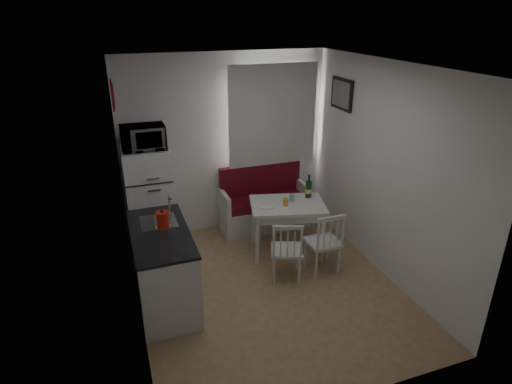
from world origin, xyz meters
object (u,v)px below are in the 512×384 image
chair_right (327,237)px  kitchen_counter (163,266)px  kettle (163,220)px  bench (264,207)px  chair_left (290,245)px  dining_table (287,209)px  microwave (143,137)px  wine_bottle (309,186)px  fridge (149,200)px

chair_right → kitchen_counter: bearing=176.1°
kettle → bench: bearing=38.2°
chair_left → chair_right: size_ratio=1.07×
kitchen_counter → chair_left: bearing=-4.4°
bench → chair_right: bearing=-79.1°
dining_table → kettle: size_ratio=5.02×
chair_left → kitchen_counter: bearing=-163.8°
chair_left → microwave: size_ratio=0.88×
bench → microwave: 2.14m
dining_table → wine_bottle: size_ratio=3.39×
chair_right → fridge: fridge is taller
kitchen_counter → microwave: size_ratio=2.42×
fridge → kettle: bearing=-88.6°
wine_bottle → dining_table: bearing=-164.1°
dining_table → fridge: bearing=172.1°
bench → wine_bottle: size_ratio=4.06×
kitchen_counter → dining_table: 1.83m
kitchen_counter → kettle: size_ratio=5.95×
kitchen_counter → chair_left: size_ratio=2.74×
bench → dining_table: (0.03, -0.82, 0.33)m
kitchen_counter → kettle: kitchen_counter is taller
fridge → wine_bottle: fridge is taller
dining_table → kettle: bearing=-149.5°
chair_left → fridge: size_ratio=0.33×
chair_left → kettle: bearing=-165.8°
bench → kettle: kettle is taller
bench → chair_right: size_ratio=2.95×
kettle → wine_bottle: kettle is taller
chair_left → fridge: (-1.47, 1.36, 0.24)m
wine_bottle → bench: bearing=118.1°
kettle → microwave: bearing=91.5°
kitchen_counter → chair_right: 2.00m
microwave → kettle: 1.30m
kitchen_counter → bench: 2.19m
microwave → wine_bottle: 2.27m
chair_right → microwave: bearing=145.9°
kettle → chair_left: bearing=-6.4°
kettle → wine_bottle: 2.13m
kitchen_counter → bench: bearing=38.4°
dining_table → microwave: size_ratio=2.04×
chair_right → kettle: 2.01m
kettle → chair_right: bearing=-4.9°
kitchen_counter → chair_left: kitchen_counter is taller
wine_bottle → chair_right: bearing=-97.5°
wine_bottle → kettle: bearing=-163.9°
chair_left → chair_right: bearing=20.3°
microwave → chair_left: bearing=-41.6°
fridge → kettle: fridge is taller
dining_table → wine_bottle: bearing=30.3°
microwave → kettle: microwave is taller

